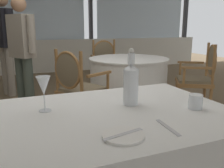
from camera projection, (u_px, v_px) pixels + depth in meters
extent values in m
plane|color=#756047|center=(69.00, 140.00, 2.58)|extent=(14.55, 14.55, 0.00)
cube|color=silver|center=(33.00, 57.00, 6.27)|extent=(10.01, 0.12, 0.85)
cube|color=silver|center=(29.00, 5.00, 6.00)|extent=(2.76, 0.02, 1.72)
cube|color=silver|center=(142.00, 8.00, 7.14)|extent=(2.76, 0.02, 1.72)
cube|color=#333338|center=(90.00, 7.00, 6.55)|extent=(0.08, 0.14, 1.72)
cube|color=#333338|center=(186.00, 10.00, 7.70)|extent=(0.08, 0.14, 1.72)
cube|color=white|center=(120.00, 113.00, 1.27)|extent=(1.18, 0.91, 0.02)
cylinder|color=white|center=(123.00, 135.00, 0.97)|extent=(0.17, 0.17, 0.01)
cube|color=silver|center=(123.00, 134.00, 0.97)|extent=(0.19, 0.06, 0.00)
cube|color=silver|center=(168.00, 127.00, 1.06)|extent=(0.03, 0.18, 0.00)
cylinder|color=white|center=(131.00, 87.00, 1.35)|extent=(0.08, 0.08, 0.20)
cone|color=white|center=(131.00, 67.00, 1.33)|extent=(0.08, 0.08, 0.03)
cylinder|color=white|center=(131.00, 58.00, 1.32)|extent=(0.04, 0.04, 0.06)
sphere|color=silver|center=(131.00, 51.00, 1.31)|extent=(0.03, 0.03, 0.03)
cylinder|color=white|center=(45.00, 111.00, 1.27)|extent=(0.06, 0.06, 0.00)
cylinder|color=white|center=(45.00, 103.00, 1.26)|extent=(0.01, 0.01, 0.08)
cone|color=white|center=(43.00, 86.00, 1.24)|extent=(0.07, 0.07, 0.10)
cylinder|color=white|center=(195.00, 102.00, 1.30)|extent=(0.07, 0.07, 0.08)
cylinder|color=white|center=(129.00, 59.00, 3.46)|extent=(1.13, 1.13, 0.02)
cylinder|color=white|center=(128.00, 84.00, 3.54)|extent=(1.10, 1.10, 0.72)
cube|color=olive|center=(108.00, 70.00, 4.35)|extent=(0.47, 0.47, 0.05)
cube|color=#75664C|center=(108.00, 67.00, 4.34)|extent=(0.44, 0.44, 0.04)
cylinder|color=olive|center=(122.00, 83.00, 4.29)|extent=(0.04, 0.04, 0.40)
cylinder|color=olive|center=(100.00, 85.00, 4.15)|extent=(0.04, 0.04, 0.40)
cylinder|color=olive|center=(114.00, 79.00, 4.65)|extent=(0.04, 0.04, 0.40)
cylinder|color=olive|center=(94.00, 81.00, 4.52)|extent=(0.04, 0.04, 0.40)
cylinder|color=olive|center=(114.00, 53.00, 4.54)|extent=(0.04, 0.04, 0.49)
cylinder|color=olive|center=(93.00, 54.00, 4.41)|extent=(0.04, 0.04, 0.49)
ellipsoid|color=#75664C|center=(104.00, 52.00, 4.48)|extent=(0.39, 0.06, 0.41)
torus|color=olive|center=(104.00, 52.00, 4.48)|extent=(0.43, 0.04, 0.43)
cube|color=olive|center=(121.00, 55.00, 4.36)|extent=(0.05, 0.37, 0.03)
cylinder|color=olive|center=(124.00, 63.00, 4.26)|extent=(0.03, 0.03, 0.22)
cube|color=olive|center=(94.00, 57.00, 4.19)|extent=(0.05, 0.37, 0.03)
cylinder|color=olive|center=(97.00, 64.00, 4.09)|extent=(0.03, 0.03, 0.22)
cube|color=olive|center=(83.00, 92.00, 2.85)|extent=(0.62, 0.62, 0.05)
cube|color=#75664C|center=(83.00, 89.00, 2.84)|extent=(0.57, 0.57, 0.04)
cylinder|color=olive|center=(84.00, 103.00, 3.17)|extent=(0.04, 0.04, 0.40)
cylinder|color=olive|center=(107.00, 110.00, 2.92)|extent=(0.04, 0.04, 0.40)
cylinder|color=olive|center=(59.00, 111.00, 2.87)|extent=(0.04, 0.04, 0.40)
cylinder|color=olive|center=(83.00, 119.00, 2.63)|extent=(0.04, 0.04, 0.40)
cylinder|color=olive|center=(57.00, 70.00, 2.76)|extent=(0.04, 0.04, 0.48)
cylinder|color=olive|center=(81.00, 75.00, 2.51)|extent=(0.04, 0.04, 0.48)
ellipsoid|color=#75664C|center=(67.00, 70.00, 2.62)|extent=(0.23, 0.37, 0.40)
torus|color=olive|center=(67.00, 70.00, 2.62)|extent=(0.23, 0.38, 0.42)
cube|color=olive|center=(69.00, 69.00, 2.96)|extent=(0.34, 0.21, 0.03)
cylinder|color=olive|center=(78.00, 76.00, 3.09)|extent=(0.03, 0.03, 0.22)
cube|color=olive|center=(99.00, 74.00, 2.65)|extent=(0.34, 0.21, 0.03)
cylinder|color=olive|center=(108.00, 82.00, 2.78)|extent=(0.03, 0.03, 0.22)
cube|color=olive|center=(193.00, 82.00, 3.38)|extent=(0.63, 0.63, 0.05)
cube|color=#75664C|center=(194.00, 79.00, 3.37)|extent=(0.58, 0.58, 0.04)
cylinder|color=olive|center=(179.00, 101.00, 3.27)|extent=(0.04, 0.04, 0.39)
cylinder|color=olive|center=(176.00, 94.00, 3.65)|extent=(0.04, 0.04, 0.39)
cylinder|color=olive|center=(210.00, 103.00, 3.20)|extent=(0.04, 0.04, 0.39)
cylinder|color=olive|center=(204.00, 95.00, 3.59)|extent=(0.04, 0.04, 0.39)
cylinder|color=olive|center=(214.00, 65.00, 3.09)|extent=(0.04, 0.04, 0.51)
cylinder|color=olive|center=(207.00, 61.00, 3.47)|extent=(0.04, 0.04, 0.51)
ellipsoid|color=#75664C|center=(212.00, 61.00, 3.27)|extent=(0.25, 0.36, 0.43)
torus|color=olive|center=(212.00, 61.00, 3.27)|extent=(0.26, 0.39, 0.44)
cube|color=olive|center=(196.00, 68.00, 3.09)|extent=(0.33, 0.22, 0.03)
cylinder|color=olive|center=(184.00, 76.00, 3.13)|extent=(0.03, 0.03, 0.22)
cube|color=olive|center=(191.00, 62.00, 3.57)|extent=(0.33, 0.22, 0.03)
cylinder|color=olive|center=(180.00, 70.00, 3.61)|extent=(0.03, 0.03, 0.22)
cylinder|color=gray|center=(10.00, 72.00, 4.17)|extent=(0.13, 0.13, 0.84)
cylinder|color=gray|center=(6.00, 71.00, 4.29)|extent=(0.13, 0.13, 0.84)
cube|color=black|center=(4.00, 28.00, 4.06)|extent=(0.33, 0.41, 0.63)
sphere|color=#9E7051|center=(1.00, 0.00, 3.96)|extent=(0.22, 0.22, 0.22)
cylinder|color=black|center=(9.00, 26.00, 3.91)|extent=(0.09, 0.09, 0.53)
cylinder|color=#424C42|center=(21.00, 83.00, 3.50)|extent=(0.13, 0.13, 0.76)
cylinder|color=#424C42|center=(29.00, 85.00, 3.40)|extent=(0.13, 0.13, 0.76)
cube|color=gray|center=(21.00, 36.00, 3.30)|extent=(0.36, 0.41, 0.57)
sphere|color=#9E7051|center=(19.00, 4.00, 3.20)|extent=(0.20, 0.20, 0.20)
cylinder|color=gray|center=(12.00, 34.00, 3.42)|extent=(0.09, 0.09, 0.49)
cylinder|color=gray|center=(31.00, 34.00, 3.17)|extent=(0.09, 0.09, 0.49)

